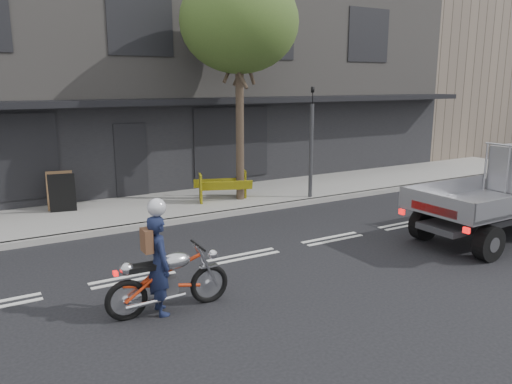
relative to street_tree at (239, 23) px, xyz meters
The scene contains 11 objects.
ground 7.09m from the street_tree, 117.65° to the right, with size 80.00×80.00×0.00m, color black.
sidewalk 5.67m from the street_tree, 167.20° to the left, with size 32.00×3.20×0.15m, color gray.
kerb 5.75m from the street_tree, 153.43° to the right, with size 32.00×0.20×0.15m, color gray.
building_main 7.54m from the street_tree, 107.22° to the left, with size 26.00×10.00×8.00m, color slate.
building_neighbour 19.17m from the street_tree, 21.75° to the left, with size 14.00×10.00×10.00m, color brown.
street_tree is the anchor object (origin of this frame).
traffic_light_pole 4.23m from the street_tree, 23.03° to the right, with size 0.12×0.12×3.50m.
motorcycle 8.74m from the street_tree, 127.47° to the right, with size 2.06×0.60×1.06m.
rider 8.68m from the street_tree, 128.39° to the right, with size 0.59×0.39×1.62m, color #141B37.
construction_barrier 4.71m from the street_tree, behind, with size 1.57×0.63×0.88m, color yellow, non-canonical shape.
sandwich_board 6.82m from the street_tree, 168.57° to the left, with size 0.69×0.46×1.09m, color black, non-canonical shape.
Camera 1 is at (-4.85, -8.83, 3.63)m, focal length 35.00 mm.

